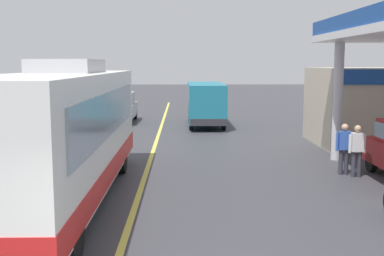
{
  "coord_description": "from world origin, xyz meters",
  "views": [
    {
      "loc": [
        1.18,
        -4.68,
        3.56
      ],
      "look_at": [
        1.5,
        10.0,
        1.6
      ],
      "focal_mm": 44.94,
      "sensor_mm": 36.0,
      "label": 1
    }
  ],
  "objects_px": {
    "car_trailing_behind_bus": "(121,106)",
    "coach_bus_main": "(61,136)",
    "minibus_opposing_lane": "(206,100)",
    "pedestrian_by_shop": "(344,146)",
    "pedestrian_near_pump": "(357,148)"
  },
  "relations": [
    {
      "from": "car_trailing_behind_bus",
      "to": "coach_bus_main",
      "type": "bearing_deg",
      "value": -87.81
    },
    {
      "from": "minibus_opposing_lane",
      "to": "pedestrian_by_shop",
      "type": "height_order",
      "value": "minibus_opposing_lane"
    },
    {
      "from": "pedestrian_by_shop",
      "to": "car_trailing_behind_bus",
      "type": "distance_m",
      "value": 17.04
    },
    {
      "from": "minibus_opposing_lane",
      "to": "pedestrian_near_pump",
      "type": "distance_m",
      "value": 13.71
    },
    {
      "from": "pedestrian_near_pump",
      "to": "pedestrian_by_shop",
      "type": "distance_m",
      "value": 0.46
    },
    {
      "from": "coach_bus_main",
      "to": "car_trailing_behind_bus",
      "type": "bearing_deg",
      "value": 92.19
    },
    {
      "from": "pedestrian_by_shop",
      "to": "car_trailing_behind_bus",
      "type": "height_order",
      "value": "car_trailing_behind_bus"
    },
    {
      "from": "minibus_opposing_lane",
      "to": "car_trailing_behind_bus",
      "type": "distance_m",
      "value": 5.47
    },
    {
      "from": "pedestrian_near_pump",
      "to": "pedestrian_by_shop",
      "type": "relative_size",
      "value": 1.0
    },
    {
      "from": "coach_bus_main",
      "to": "pedestrian_near_pump",
      "type": "distance_m",
      "value": 9.03
    },
    {
      "from": "coach_bus_main",
      "to": "pedestrian_near_pump",
      "type": "xyz_separation_m",
      "value": [
        8.63,
        2.53,
        -0.79
      ]
    },
    {
      "from": "pedestrian_near_pump",
      "to": "pedestrian_by_shop",
      "type": "xyz_separation_m",
      "value": [
        -0.29,
        0.35,
        0.0
      ]
    },
    {
      "from": "coach_bus_main",
      "to": "pedestrian_near_pump",
      "type": "bearing_deg",
      "value": 16.37
    },
    {
      "from": "pedestrian_near_pump",
      "to": "pedestrian_by_shop",
      "type": "height_order",
      "value": "same"
    },
    {
      "from": "minibus_opposing_lane",
      "to": "pedestrian_by_shop",
      "type": "relative_size",
      "value": 3.69
    }
  ]
}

